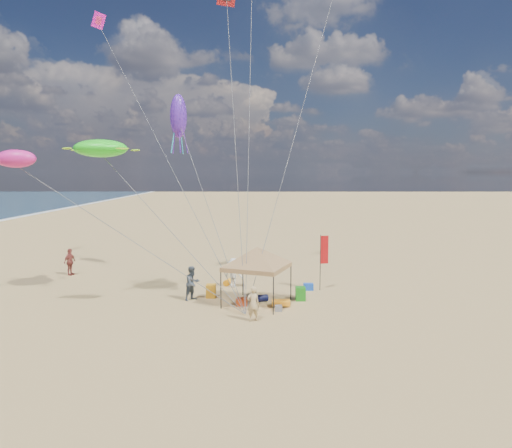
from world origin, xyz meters
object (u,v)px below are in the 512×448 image
Objects in this scene: feather_flag at (323,253)px; person_near_a at (253,304)px; cooler_red at (242,302)px; beach_cart at (281,303)px; cooler_blue at (308,287)px; canopy_tent at (257,249)px; person_near_b at (193,283)px; person_far_a at (70,262)px; chair_yellow at (211,291)px; chair_green at (300,294)px; person_near_c at (234,273)px.

feather_flag is 6.90m from person_near_a.
beach_cart is at bearing -5.46° from cooler_red.
canopy_tent is at bearing -135.80° from cooler_blue.
person_near_b is 10.58m from person_far_a.
person_far_a is (-13.25, 7.19, 0.67)m from beach_cart.
beach_cart is 15.09m from person_far_a.
cooler_blue is 5.58m from chair_yellow.
canopy_tent is at bearing -162.56° from chair_green.
person_near_a reaches higher than cooler_red.
canopy_tent is 13.96m from person_far_a.
beach_cart is (1.18, -0.44, -2.61)m from canopy_tent.
person_far_a is at bearing -56.13° from person_near_a.
person_near_a is at bearing -60.38° from chair_yellow.
person_near_c is at bearing 98.69° from cooler_red.
person_near_b is 3.39m from person_near_c.
canopy_tent is 1.61× the size of feather_flag.
cooler_blue is 0.60× the size of beach_cart.
cooler_red is at bearing 123.66° from person_near_c.
person_near_b reaches higher than chair_yellow.
person_near_c is (1.11, 2.21, 0.50)m from chair_yellow.
cooler_red is (-4.49, -3.10, -1.91)m from feather_flag.
feather_flag is 16.32m from person_far_a.
chair_green is 1.00× the size of chair_yellow.
person_far_a is (-10.73, 3.26, 0.02)m from person_near_c.
canopy_tent is 9.43× the size of cooler_blue.
person_far_a is at bearing 151.51° from beach_cart.
person_near_b is at bearing 78.58° from person_near_c.
cooler_blue is 0.77× the size of chair_yellow.
person_far_a reaches higher than cooler_blue.
beach_cart is 4.71m from person_near_c.
person_near_b is at bearing 158.45° from cooler_red.
cooler_blue is (3.68, 3.09, 0.00)m from cooler_red.
person_far_a is at bearing 97.13° from person_near_b.
canopy_tent is 4.22m from person_near_c.
person_near_b reaches higher than cooler_red.
person_near_b is (-3.15, 3.45, 0.10)m from person_near_a.
canopy_tent is 4.84m from cooler_blue.
person_near_a is 6.28m from person_near_c.
feather_flag is 5.78m from cooler_red.
canopy_tent is at bearing -61.29° from person_near_b.
chair_green is at bearing -143.51° from person_near_a.
person_near_c is at bearing -89.59° from person_far_a.
person_near_c is (-0.57, 3.74, 0.66)m from cooler_red.
canopy_tent is 3.93m from person_near_b.
canopy_tent is at bearing 18.50° from cooler_red.
person_near_c is (-4.25, 0.66, 0.66)m from cooler_blue.
person_near_c is (-2.51, 3.93, 0.65)m from beach_cart.
canopy_tent is 7.28× the size of chair_green.
cooler_blue is 0.77× the size of chair_green.
beach_cart is at bearing -63.34° from person_near_b.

